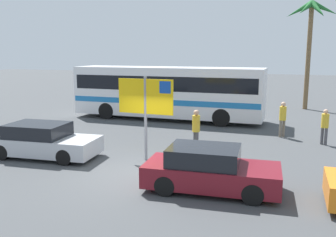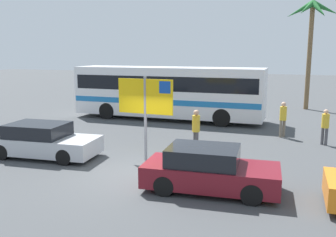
{
  "view_description": "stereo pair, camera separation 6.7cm",
  "coord_description": "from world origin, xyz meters",
  "px_view_note": "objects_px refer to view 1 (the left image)",
  "views": [
    {
      "loc": [
        4.91,
        -10.85,
        4.08
      ],
      "look_at": [
        -0.09,
        3.48,
        1.3
      ],
      "focal_mm": 39.0,
      "sensor_mm": 36.0,
      "label": 1
    },
    {
      "loc": [
        4.97,
        -10.83,
        4.08
      ],
      "look_at": [
        -0.09,
        3.48,
        1.3
      ],
      "focal_mm": 39.0,
      "sensor_mm": 36.0,
      "label": 2
    }
  ],
  "objects_px": {
    "ferry_sign": "(147,100)",
    "pedestrian_by_bus": "(196,127)",
    "car_maroon": "(210,170)",
    "pedestrian_near_sign": "(283,116)",
    "car_silver": "(43,141)",
    "bus_front_coach": "(167,90)",
    "pedestrian_crossing_lot": "(325,124)"
  },
  "relations": [
    {
      "from": "bus_front_coach",
      "to": "car_silver",
      "type": "bearing_deg",
      "value": -101.74
    },
    {
      "from": "pedestrian_near_sign",
      "to": "pedestrian_crossing_lot",
      "type": "relative_size",
      "value": 1.08
    },
    {
      "from": "car_maroon",
      "to": "pedestrian_by_bus",
      "type": "distance_m",
      "value": 4.3
    },
    {
      "from": "car_silver",
      "to": "pedestrian_crossing_lot",
      "type": "height_order",
      "value": "pedestrian_crossing_lot"
    },
    {
      "from": "car_silver",
      "to": "pedestrian_near_sign",
      "type": "distance_m",
      "value": 10.99
    },
    {
      "from": "pedestrian_near_sign",
      "to": "pedestrian_crossing_lot",
      "type": "bearing_deg",
      "value": -153.21
    },
    {
      "from": "bus_front_coach",
      "to": "pedestrian_near_sign",
      "type": "relative_size",
      "value": 6.67
    },
    {
      "from": "car_maroon",
      "to": "pedestrian_near_sign",
      "type": "bearing_deg",
      "value": 73.2
    },
    {
      "from": "car_silver",
      "to": "car_maroon",
      "type": "distance_m",
      "value": 7.12
    },
    {
      "from": "bus_front_coach",
      "to": "pedestrian_crossing_lot",
      "type": "relative_size",
      "value": 7.18
    },
    {
      "from": "bus_front_coach",
      "to": "pedestrian_crossing_lot",
      "type": "distance_m",
      "value": 9.42
    },
    {
      "from": "pedestrian_near_sign",
      "to": "car_silver",
      "type": "bearing_deg",
      "value": 91.0
    },
    {
      "from": "ferry_sign",
      "to": "pedestrian_by_bus",
      "type": "relative_size",
      "value": 1.82
    },
    {
      "from": "car_silver",
      "to": "pedestrian_near_sign",
      "type": "relative_size",
      "value": 2.55
    },
    {
      "from": "bus_front_coach",
      "to": "pedestrian_by_bus",
      "type": "relative_size",
      "value": 6.54
    },
    {
      "from": "car_maroon",
      "to": "pedestrian_crossing_lot",
      "type": "xyz_separation_m",
      "value": [
        3.6,
        7.01,
        0.3
      ]
    },
    {
      "from": "car_silver",
      "to": "pedestrian_by_bus",
      "type": "relative_size",
      "value": 2.51
    },
    {
      "from": "bus_front_coach",
      "to": "pedestrian_by_bus",
      "type": "bearing_deg",
      "value": -61.57
    },
    {
      "from": "pedestrian_crossing_lot",
      "to": "ferry_sign",
      "type": "bearing_deg",
      "value": -20.07
    },
    {
      "from": "ferry_sign",
      "to": "car_maroon",
      "type": "xyz_separation_m",
      "value": [
        2.93,
        -2.23,
        -1.69
      ]
    },
    {
      "from": "ferry_sign",
      "to": "pedestrian_crossing_lot",
      "type": "height_order",
      "value": "ferry_sign"
    },
    {
      "from": "ferry_sign",
      "to": "pedestrian_by_bus",
      "type": "xyz_separation_m",
      "value": [
        1.44,
        1.78,
        -1.29
      ]
    },
    {
      "from": "ferry_sign",
      "to": "car_silver",
      "type": "relative_size",
      "value": 0.73
    },
    {
      "from": "bus_front_coach",
      "to": "ferry_sign",
      "type": "relative_size",
      "value": 3.59
    },
    {
      "from": "pedestrian_by_bus",
      "to": "pedestrian_crossing_lot",
      "type": "height_order",
      "value": "pedestrian_by_bus"
    },
    {
      "from": "car_silver",
      "to": "car_maroon",
      "type": "relative_size",
      "value": 1.08
    },
    {
      "from": "car_maroon",
      "to": "pedestrian_by_bus",
      "type": "bearing_deg",
      "value": 106.15
    },
    {
      "from": "pedestrian_by_bus",
      "to": "pedestrian_near_sign",
      "type": "xyz_separation_m",
      "value": [
        3.26,
        3.93,
        -0.02
      ]
    },
    {
      "from": "pedestrian_by_bus",
      "to": "pedestrian_crossing_lot",
      "type": "bearing_deg",
      "value": 166.95
    },
    {
      "from": "bus_front_coach",
      "to": "car_maroon",
      "type": "distance_m",
      "value": 11.82
    },
    {
      "from": "ferry_sign",
      "to": "pedestrian_by_bus",
      "type": "height_order",
      "value": "ferry_sign"
    },
    {
      "from": "ferry_sign",
      "to": "car_silver",
      "type": "height_order",
      "value": "ferry_sign"
    }
  ]
}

